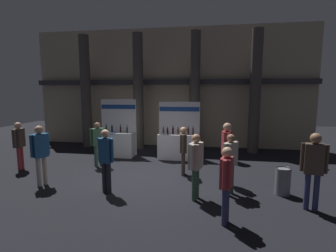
% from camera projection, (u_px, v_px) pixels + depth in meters
% --- Properties ---
extents(ground_plane, '(27.41, 27.41, 0.00)m').
position_uv_depth(ground_plane, '(145.00, 177.00, 8.06)').
color(ground_plane, black).
extents(hall_colonnade, '(13.70, 1.32, 5.77)m').
position_uv_depth(hall_colonnade, '(169.00, 89.00, 12.33)').
color(hall_colonnade, tan).
rests_on(hall_colonnade, ground_plane).
extents(exhibitor_booth_0, '(1.54, 0.72, 2.38)m').
position_uv_depth(exhibitor_booth_0, '(117.00, 142.00, 10.62)').
color(exhibitor_booth_0, white).
rests_on(exhibitor_booth_0, ground_plane).
extents(exhibitor_booth_1, '(1.69, 0.66, 2.29)m').
position_uv_depth(exhibitor_booth_1, '(178.00, 144.00, 10.21)').
color(exhibitor_booth_1, white).
rests_on(exhibitor_booth_1, ground_plane).
extents(trash_bin, '(0.39, 0.39, 0.72)m').
position_uv_depth(trash_bin, '(283.00, 181.00, 6.66)').
color(trash_bin, slate).
rests_on(trash_bin, ground_plane).
extents(visitor_0, '(0.46, 0.45, 1.62)m').
position_uv_depth(visitor_0, '(98.00, 140.00, 9.14)').
color(visitor_0, '#33563D').
rests_on(visitor_0, ground_plane).
extents(visitor_1, '(0.26, 0.59, 1.59)m').
position_uv_depth(visitor_1, '(183.00, 147.00, 8.17)').
color(visitor_1, '#47382D').
rests_on(visitor_1, ground_plane).
extents(visitor_2, '(0.37, 0.59, 1.68)m').
position_uv_depth(visitor_2, '(196.00, 160.00, 6.28)').
color(visitor_2, '#33563D').
rests_on(visitor_2, ground_plane).
extents(visitor_3, '(0.30, 0.49, 1.83)m').
position_uv_depth(visitor_3, '(227.00, 148.00, 7.30)').
color(visitor_3, navy).
rests_on(visitor_3, ground_plane).
extents(visitor_4, '(0.30, 0.50, 1.62)m').
position_uv_depth(visitor_4, '(226.00, 180.00, 5.09)').
color(visitor_4, navy).
rests_on(visitor_4, ground_plane).
extents(visitor_5, '(0.41, 0.48, 1.76)m').
position_uv_depth(visitor_5, '(40.00, 150.00, 7.22)').
color(visitor_5, '#ADA393').
rests_on(visitor_5, ground_plane).
extents(visitor_6, '(0.54, 0.33, 1.80)m').
position_uv_depth(visitor_6, '(314.00, 164.00, 5.67)').
color(visitor_6, navy).
rests_on(visitor_6, ground_plane).
extents(visitor_7, '(0.41, 0.48, 1.63)m').
position_uv_depth(visitor_7, '(230.00, 159.00, 6.58)').
color(visitor_7, '#33563D').
rests_on(visitor_7, ground_plane).
extents(visitor_8, '(0.30, 0.53, 1.67)m').
position_uv_depth(visitor_8, '(19.00, 142.00, 8.71)').
color(visitor_8, maroon).
rests_on(visitor_8, ground_plane).
extents(visitor_9, '(0.47, 0.28, 1.73)m').
position_uv_depth(visitor_9, '(106.00, 156.00, 6.69)').
color(visitor_9, '#23232D').
rests_on(visitor_9, ground_plane).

